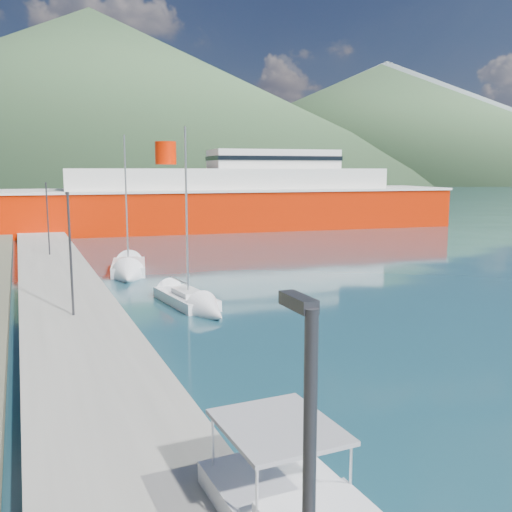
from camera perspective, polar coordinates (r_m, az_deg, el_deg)
name	(u,v)px	position (r m, az deg, el deg)	size (l,w,h in m)	color
ground	(73,205)	(133.59, -17.84, 4.86)	(1400.00, 1400.00, 0.00)	#183F4D
quay	(60,285)	(39.67, -19.04, -2.77)	(5.00, 88.00, 0.80)	gray
hills_far	(160,105)	(652.84, -9.55, 14.67)	(1480.00, 900.00, 180.00)	slate
hills_near	(186,108)	(402.69, -6.99, 14.50)	(1010.00, 520.00, 115.00)	#365333
lamp_posts	(72,252)	(28.22, -17.93, 0.39)	(0.15, 47.12, 6.06)	#2D2D33
sailboat_near	(199,306)	(32.63, -5.77, -4.96)	(2.97, 7.92, 11.13)	silver
sailboat_mid	(128,272)	(43.60, -12.67, -1.61)	(3.96, 8.13, 11.45)	silver
ferry	(231,201)	(77.39, -2.54, 5.51)	(61.88, 19.20, 12.09)	#C51B00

